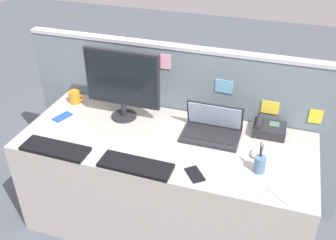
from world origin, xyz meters
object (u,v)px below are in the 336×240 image
at_px(desk_phone, 268,129).
at_px(cell_phone_white_slab, 282,195).
at_px(laptop, 212,128).
at_px(coffee_mug, 75,97).
at_px(desktop_monitor, 122,81).
at_px(keyboard_spare, 55,149).
at_px(cell_phone_blue_case, 62,117).
at_px(pen_cup, 260,164).
at_px(keyboard_main, 136,165).
at_px(cell_phone_black_slab, 195,174).
at_px(computer_mouse_right_hand, 256,153).

height_order(desk_phone, cell_phone_white_slab, desk_phone).
xyz_separation_m(laptop, cell_phone_white_slab, (0.47, -0.44, -0.05)).
bearing_deg(coffee_mug, cell_phone_white_slab, -19.50).
bearing_deg(desktop_monitor, laptop, -2.61).
relative_size(desktop_monitor, desk_phone, 2.52).
height_order(keyboard_spare, cell_phone_white_slab, keyboard_spare).
distance_m(cell_phone_blue_case, cell_phone_white_slab, 1.53).
xyz_separation_m(desk_phone, coffee_mug, (-1.39, -0.02, 0.01)).
distance_m(desk_phone, cell_phone_white_slab, 0.57).
bearing_deg(pen_cup, coffee_mug, 164.70).
relative_size(keyboard_main, cell_phone_black_slab, 3.26).
bearing_deg(pen_cup, desk_phone, 88.20).
distance_m(computer_mouse_right_hand, pen_cup, 0.15).
distance_m(desk_phone, cell_phone_blue_case, 1.39).
distance_m(pen_cup, cell_phone_blue_case, 1.37).
height_order(cell_phone_white_slab, cell_phone_black_slab, same).
relative_size(laptop, desk_phone, 1.78).
distance_m(keyboard_main, cell_phone_blue_case, 0.77).
distance_m(cell_phone_black_slab, coffee_mug, 1.17).
bearing_deg(cell_phone_white_slab, cell_phone_black_slab, 127.36).
relative_size(computer_mouse_right_hand, cell_phone_blue_case, 0.76).
xyz_separation_m(keyboard_main, keyboard_spare, (-0.53, -0.00, 0.00)).
distance_m(laptop, pen_cup, 0.43).
relative_size(pen_cup, cell_phone_black_slab, 1.43).
bearing_deg(computer_mouse_right_hand, keyboard_main, -144.12).
relative_size(laptop, coffee_mug, 3.06).
xyz_separation_m(desk_phone, cell_phone_white_slab, (0.12, -0.56, -0.03)).
xyz_separation_m(desktop_monitor, laptop, (0.63, -0.03, -0.22)).
height_order(keyboard_main, cell_phone_blue_case, keyboard_main).
relative_size(pen_cup, cell_phone_white_slab, 1.25).
relative_size(computer_mouse_right_hand, coffee_mug, 0.84).
xyz_separation_m(cell_phone_blue_case, cell_phone_white_slab, (1.50, -0.32, 0.00)).
bearing_deg(keyboard_spare, pen_cup, 9.37).
relative_size(desk_phone, computer_mouse_right_hand, 2.05).
height_order(desktop_monitor, computer_mouse_right_hand, desktop_monitor).
bearing_deg(cell_phone_black_slab, computer_mouse_right_hand, 5.02).
bearing_deg(cell_phone_white_slab, keyboard_main, 130.81).
distance_m(desk_phone, coffee_mug, 1.39).
xyz_separation_m(desktop_monitor, desk_phone, (0.97, 0.09, -0.24)).
xyz_separation_m(laptop, computer_mouse_right_hand, (0.30, -0.13, -0.03)).
xyz_separation_m(pen_cup, cell_phone_blue_case, (-1.36, 0.16, -0.05)).
bearing_deg(desk_phone, cell_phone_blue_case, -170.25).
distance_m(laptop, desk_phone, 0.36).
bearing_deg(computer_mouse_right_hand, desktop_monitor, 179.06).
xyz_separation_m(keyboard_main, cell_phone_white_slab, (0.81, 0.02, -0.01)).
distance_m(cell_phone_white_slab, coffee_mug, 1.61).
height_order(laptop, pen_cup, laptop).
bearing_deg(laptop, computer_mouse_right_hand, -24.07).
height_order(cell_phone_white_slab, coffee_mug, coffee_mug).
bearing_deg(desk_phone, coffee_mug, -179.06).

